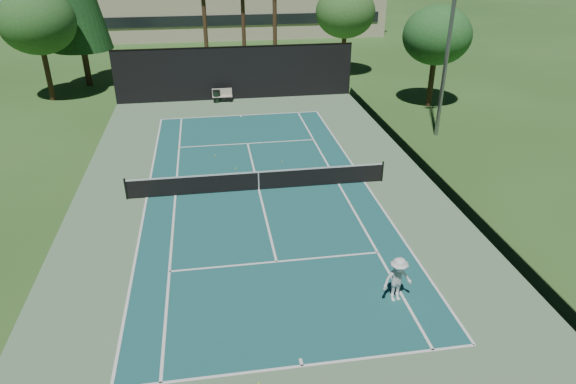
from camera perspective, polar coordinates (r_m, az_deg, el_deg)
name	(u,v)px	position (r m, az deg, el deg)	size (l,w,h in m)	color
ground	(259,190)	(25.75, -3.25, 0.23)	(160.00, 160.00, 0.00)	#2D5821
apron_slab	(259,190)	(25.75, -3.25, 0.24)	(18.00, 32.00, 0.01)	#5E825B
court_surface	(259,190)	(25.74, -3.25, 0.26)	(10.97, 23.77, 0.01)	#1B5857
court_lines	(259,190)	(25.74, -3.26, 0.27)	(11.07, 23.87, 0.01)	white
tennis_net	(259,180)	(25.51, -3.29, 1.35)	(12.90, 0.10, 1.10)	black
fence	(258,152)	(24.98, -3.39, 4.42)	(18.04, 32.05, 4.03)	black
player	(398,280)	(18.29, 12.09, -9.49)	(1.11, 0.64, 1.72)	white
tennis_ball_a	(259,383)	(15.64, -3.28, -20.44)	(0.06, 0.06, 0.06)	#D3F036
tennis_ball_b	(236,168)	(28.14, -5.84, 2.62)	(0.08, 0.08, 0.08)	yellow
tennis_ball_c	(282,161)	(28.90, -0.67, 3.42)	(0.06, 0.06, 0.06)	#C2D530
tennis_ball_d	(215,155)	(29.97, -8.08, 4.04)	(0.07, 0.07, 0.07)	#C1D330
park_bench	(222,95)	(39.88, -7.33, 10.65)	(1.50, 0.45, 1.02)	beige
trash_bin	(217,96)	(39.88, -7.94, 10.52)	(0.56, 0.56, 0.95)	black
decid_tree_a	(345,12)	(46.95, 6.39, 19.22)	(5.12, 5.12, 7.62)	#45301D
decid_tree_b	(437,36)	(39.03, 16.22, 16.34)	(4.80, 4.80, 7.14)	#43301C
decid_tree_c	(37,22)	(42.99, -26.11, 16.58)	(5.44, 5.44, 8.09)	#49301F
light_pole	(450,30)	(32.62, 17.59, 16.75)	(0.90, 0.25, 12.22)	gray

